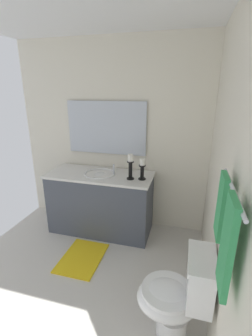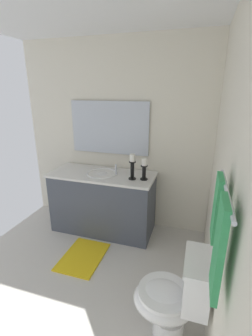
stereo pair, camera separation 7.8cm
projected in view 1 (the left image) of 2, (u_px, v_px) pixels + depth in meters
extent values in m
cube|color=beige|center=(72.00, 285.00, 2.31)|extent=(2.64, 2.57, 0.02)
cube|color=silver|center=(229.00, 182.00, 1.60)|extent=(2.64, 0.04, 2.45)
cube|color=silver|center=(112.00, 137.00, 3.13)|extent=(0.04, 2.57, 2.45)
cube|color=#474C56|center=(101.00, 203.00, 3.11)|extent=(0.55, 1.32, 0.78)
cube|color=silver|center=(100.00, 175.00, 2.99)|extent=(0.58, 1.35, 0.03)
sphere|color=black|center=(60.00, 192.00, 3.36)|extent=(0.02, 0.02, 0.02)
sphere|color=black|center=(52.00, 198.00, 3.18)|extent=(0.02, 0.02, 0.02)
ellipsoid|color=white|center=(100.00, 177.00, 3.00)|extent=(0.38, 0.30, 0.11)
torus|color=white|center=(100.00, 174.00, 2.98)|extent=(0.40, 0.40, 0.02)
cylinder|color=silver|center=(114.00, 170.00, 2.91)|extent=(0.02, 0.02, 0.14)
cube|color=silver|center=(106.00, 128.00, 3.06)|extent=(0.02, 1.07, 0.69)
cylinder|color=black|center=(142.00, 179.00, 2.80)|extent=(0.09, 0.09, 0.01)
cylinder|color=black|center=(142.00, 173.00, 2.77)|extent=(0.04, 0.04, 0.17)
cylinder|color=black|center=(142.00, 166.00, 2.75)|extent=(0.08, 0.08, 0.01)
cylinder|color=white|center=(142.00, 162.00, 2.73)|extent=(0.06, 0.06, 0.08)
cylinder|color=black|center=(130.00, 179.00, 2.81)|extent=(0.09, 0.09, 0.01)
cylinder|color=black|center=(130.00, 171.00, 2.78)|extent=(0.04, 0.04, 0.21)
cylinder|color=black|center=(130.00, 162.00, 2.74)|extent=(0.08, 0.08, 0.01)
cylinder|color=white|center=(130.00, 158.00, 2.72)|extent=(0.06, 0.06, 0.09)
cylinder|color=white|center=(171.00, 323.00, 1.83)|extent=(0.24, 0.24, 0.18)
ellipsoid|color=white|center=(167.00, 299.00, 1.77)|extent=(0.38, 0.46, 0.24)
cylinder|color=white|center=(167.00, 291.00, 1.75)|extent=(0.39, 0.39, 0.03)
cube|color=white|center=(200.00, 280.00, 1.64)|extent=(0.36, 0.17, 0.32)
cube|color=white|center=(203.00, 259.00, 1.58)|extent=(0.38, 0.19, 0.03)
cylinder|color=silver|center=(233.00, 190.00, 1.13)|extent=(0.61, 0.02, 0.02)
cube|color=#389E59|center=(221.00, 206.00, 1.33)|extent=(0.17, 0.03, 0.38)
cube|color=#389E59|center=(227.00, 246.00, 1.07)|extent=(0.20, 0.03, 0.48)
cube|color=yellow|center=(82.00, 258.00, 2.66)|extent=(0.60, 0.44, 0.02)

